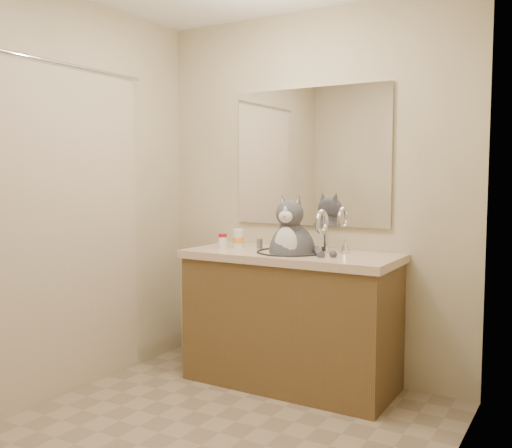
{
  "coord_description": "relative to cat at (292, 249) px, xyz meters",
  "views": [
    {
      "loc": [
        1.61,
        -2.2,
        1.33
      ],
      "look_at": [
        -0.07,
        0.65,
        1.05
      ],
      "focal_mm": 40.0,
      "sensor_mm": 36.0,
      "label": 1
    }
  ],
  "objects": [
    {
      "name": "pill_bottle_redcap",
      "position": [
        -0.5,
        -0.03,
        0.02
      ],
      "size": [
        0.07,
        0.07,
        0.09
      ],
      "rotation": [
        0.0,
        0.0,
        -0.39
      ],
      "color": "white",
      "rests_on": "vanity"
    },
    {
      "name": "vanity",
      "position": [
        -0.01,
        0.02,
        -0.43
      ],
      "size": [
        1.34,
        0.59,
        1.12
      ],
      "color": "brown",
      "rests_on": "ground"
    },
    {
      "name": "cat",
      "position": [
        0.0,
        0.0,
        0.0
      ],
      "size": [
        0.43,
        0.34,
        0.57
      ],
      "rotation": [
        0.0,
        0.0,
        0.1
      ],
      "color": "#48484E",
      "rests_on": "vanity"
    },
    {
      "name": "room",
      "position": [
        -0.01,
        -0.94,
        0.33
      ],
      "size": [
        2.22,
        2.52,
        2.42
      ],
      "color": "gray",
      "rests_on": "ground"
    },
    {
      "name": "mirror",
      "position": [
        -0.01,
        0.29,
        0.58
      ],
      "size": [
        1.1,
        0.02,
        0.9
      ],
      "primitive_type": "cube",
      "color": "white",
      "rests_on": "room"
    },
    {
      "name": "shower_curtain",
      "position": [
        -1.06,
        -0.84,
        0.16
      ],
      "size": [
        0.02,
        1.3,
        1.93
      ],
      "color": "#BFAC90",
      "rests_on": "ground"
    },
    {
      "name": "grey_canister",
      "position": [
        -0.27,
        0.07,
        0.01
      ],
      "size": [
        0.04,
        0.04,
        0.06
      ],
      "rotation": [
        0.0,
        0.0,
        -0.02
      ],
      "color": "slate",
      "rests_on": "vanity"
    },
    {
      "name": "pill_bottle_orange",
      "position": [
        -0.43,
        0.05,
        0.03
      ],
      "size": [
        0.08,
        0.08,
        0.12
      ],
      "rotation": [
        0.0,
        0.0,
        -0.21
      ],
      "color": "white",
      "rests_on": "vanity"
    }
  ]
}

